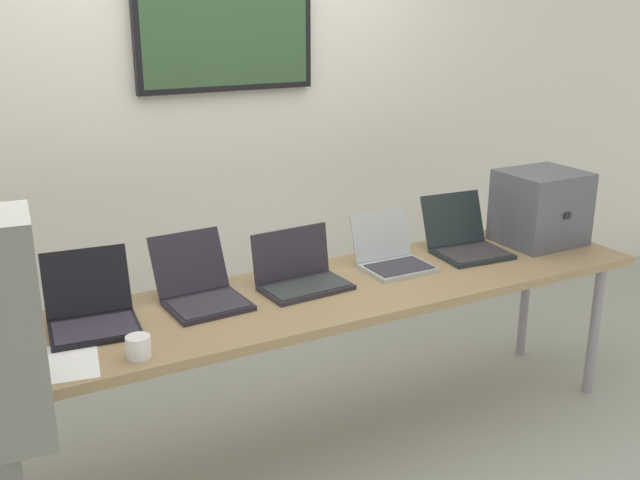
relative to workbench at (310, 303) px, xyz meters
The scene contains 11 objects.
ground 0.74m from the workbench, ahead, with size 8.00×8.00×0.04m, color #9EA295.
back_wall 1.28m from the workbench, 89.88° to the left, with size 8.00×0.11×2.60m.
workbench is the anchor object (origin of this frame).
equipment_box 1.39m from the workbench, ahead, with size 0.40×0.36×0.37m.
laptop_station_1 0.91m from the workbench, behind, with size 0.36×0.39×0.27m.
laptop_station_2 0.48m from the workbench, 164.37° to the left, with size 0.33×0.40×0.26m.
laptop_station_3 0.13m from the workbench, 91.62° to the left, with size 0.39×0.29×0.24m.
laptop_station_4 0.51m from the workbench, 12.24° to the left, with size 0.31×0.32×0.24m.
laptop_station_5 0.94m from the workbench, ahead, with size 0.37×0.39×0.27m.
coffee_mug 0.85m from the workbench, 162.87° to the right, with size 0.09×0.09×0.08m.
paper_sheet 1.06m from the workbench, behind, with size 0.26×0.33×0.00m.
Camera 1 is at (-1.37, -2.61, 1.96)m, focal length 41.40 mm.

